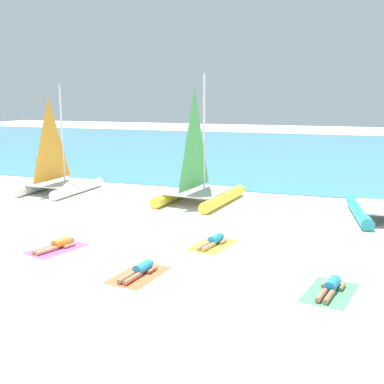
# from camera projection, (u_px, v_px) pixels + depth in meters

# --- Properties ---
(ground_plane) EXTENTS (120.00, 120.00, 0.00)m
(ground_plane) POSITION_uv_depth(u_px,v_px,m) (224.00, 199.00, 23.17)
(ground_plane) COLOR white
(ocean_water) EXTENTS (120.00, 40.00, 0.05)m
(ocean_water) POSITION_uv_depth(u_px,v_px,m) (291.00, 150.00, 43.43)
(ocean_water) COLOR teal
(ocean_water) RESTS_ON ground
(sailboat_yellow) EXTENTS (3.29, 4.76, 5.88)m
(sailboat_yellow) POSITION_uv_depth(u_px,v_px,m) (199.00, 184.00, 22.23)
(sailboat_yellow) COLOR yellow
(sailboat_yellow) RESTS_ON ground
(sailboat_white) EXTENTS (2.73, 4.20, 5.43)m
(sailboat_white) POSITION_uv_depth(u_px,v_px,m) (58.00, 177.00, 24.61)
(sailboat_white) COLOR white
(sailboat_white) RESTS_ON ground
(towel_leftmost) EXTENTS (1.59, 2.13, 0.01)m
(towel_leftmost) POSITION_uv_depth(u_px,v_px,m) (57.00, 249.00, 15.55)
(towel_leftmost) COLOR #D84C99
(towel_leftmost) RESTS_ON ground
(sunbather_leftmost) EXTENTS (0.81, 1.55, 0.30)m
(sunbather_leftmost) POSITION_uv_depth(u_px,v_px,m) (58.00, 245.00, 15.58)
(sunbather_leftmost) COLOR orange
(sunbather_leftmost) RESTS_ON towel_leftmost
(towel_center_left) EXTENTS (1.30, 2.01, 0.01)m
(towel_center_left) POSITION_uv_depth(u_px,v_px,m) (139.00, 275.00, 13.27)
(towel_center_left) COLOR #EA5933
(towel_center_left) RESTS_ON ground
(sunbather_center_left) EXTENTS (0.59, 1.57, 0.30)m
(sunbather_center_left) POSITION_uv_depth(u_px,v_px,m) (140.00, 270.00, 13.31)
(sunbather_center_left) COLOR #268CCC
(sunbather_center_left) RESTS_ON towel_center_left
(towel_center_right) EXTENTS (1.45, 2.08, 0.01)m
(towel_center_right) POSITION_uv_depth(u_px,v_px,m) (213.00, 245.00, 15.95)
(towel_center_right) COLOR yellow
(towel_center_right) RESTS_ON ground
(sunbather_center_right) EXTENTS (0.70, 1.56, 0.30)m
(sunbather_center_right) POSITION_uv_depth(u_px,v_px,m) (214.00, 241.00, 15.98)
(sunbather_center_right) COLOR #268CCC
(sunbather_center_right) RESTS_ON towel_center_right
(towel_rightmost) EXTENTS (1.41, 2.06, 0.01)m
(towel_rightmost) POSITION_uv_depth(u_px,v_px,m) (330.00, 292.00, 12.10)
(towel_rightmost) COLOR #4CB266
(towel_rightmost) RESTS_ON ground
(sunbather_rightmost) EXTENTS (0.67, 1.56, 0.30)m
(sunbather_rightmost) POSITION_uv_depth(u_px,v_px,m) (331.00, 287.00, 12.14)
(sunbather_rightmost) COLOR #268CCC
(sunbather_rightmost) RESTS_ON towel_rightmost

